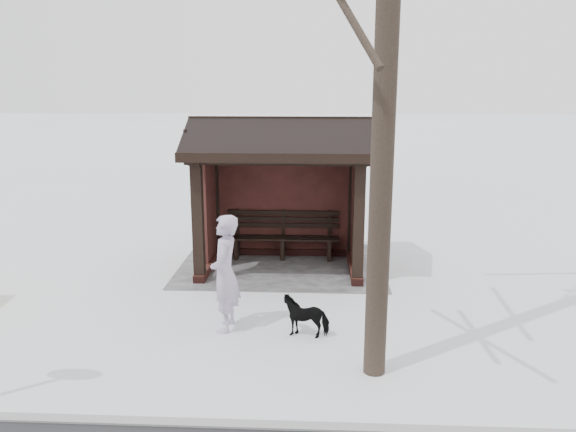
# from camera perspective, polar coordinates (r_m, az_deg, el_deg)

# --- Properties ---
(ground) EXTENTS (120.00, 120.00, 0.00)m
(ground) POSITION_cam_1_polar(r_m,az_deg,el_deg) (11.62, -0.71, -5.31)
(ground) COLOR white
(ground) RESTS_ON ground
(kerb) EXTENTS (120.00, 0.15, 0.06)m
(kerb) POSITION_cam_1_polar(r_m,az_deg,el_deg) (6.66, -3.93, -20.49)
(kerb) COLOR gray
(kerb) RESTS_ON ground
(trampled_patch) EXTENTS (4.20, 3.20, 0.02)m
(trampled_patch) POSITION_cam_1_polar(r_m,az_deg,el_deg) (11.81, -0.65, -4.96)
(trampled_patch) COLOR gray
(trampled_patch) RESTS_ON ground
(bus_shelter) EXTENTS (3.60, 2.40, 3.09)m
(bus_shelter) POSITION_cam_1_polar(r_m,az_deg,el_deg) (11.28, -0.69, 5.43)
(bus_shelter) COLOR #381714
(bus_shelter) RESTS_ON ground
(pedestrian) EXTENTS (0.45, 0.67, 1.81)m
(pedestrian) POSITION_cam_1_polar(r_m,az_deg,el_deg) (8.60, -6.42, -5.81)
(pedestrian) COLOR #AEA1BD
(pedestrian) RESTS_ON ground
(dog) EXTENTS (0.75, 0.40, 0.61)m
(dog) POSITION_cam_1_polar(r_m,az_deg,el_deg) (8.60, 1.85, -10.03)
(dog) COLOR black
(dog) RESTS_ON ground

